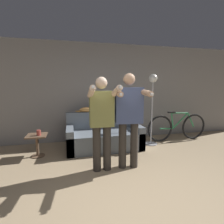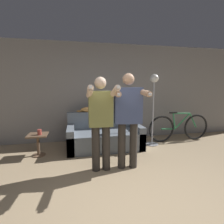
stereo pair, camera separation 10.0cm
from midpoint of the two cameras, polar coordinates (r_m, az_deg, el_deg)
ground_plane at (r=2.46m, az=8.46°, el=-28.73°), size 16.00×16.00×0.00m
wall_back at (r=4.79m, az=-3.45°, el=6.32°), size 10.00×0.05×2.60m
couch at (r=4.26m, az=-1.77°, el=-8.07°), size 1.75×0.88×0.84m
person_left at (r=2.97m, az=-2.70°, el=-2.01°), size 0.49×0.67×1.63m
person_right at (r=3.07m, az=6.23°, el=-0.78°), size 0.61×0.73×1.70m
cat at (r=4.40m, az=-7.00°, el=0.93°), size 0.49×0.13×0.17m
floor_lamp at (r=4.43m, az=14.10°, el=5.73°), size 0.32×0.32×1.77m
side_table at (r=4.06m, az=-22.37°, el=-8.59°), size 0.40×0.40×0.47m
cup at (r=3.95m, az=-21.91°, el=-6.12°), size 0.08×0.08×0.11m
bicycle at (r=5.08m, az=21.58°, el=-4.72°), size 1.75×0.07×0.81m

